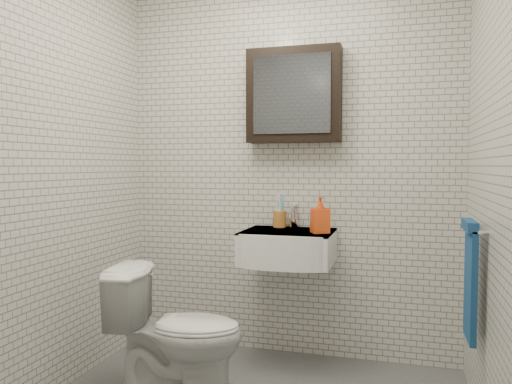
% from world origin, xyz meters
% --- Properties ---
extents(room_shell, '(2.22, 2.02, 2.51)m').
position_xyz_m(room_shell, '(0.00, 0.00, 1.47)').
color(room_shell, silver).
rests_on(room_shell, ground).
extents(washbasin, '(0.55, 0.50, 0.20)m').
position_xyz_m(washbasin, '(0.05, 0.73, 0.76)').
color(washbasin, white).
rests_on(washbasin, room_shell).
extents(faucet, '(0.06, 0.20, 0.15)m').
position_xyz_m(faucet, '(0.05, 0.93, 0.92)').
color(faucet, silver).
rests_on(faucet, washbasin).
extents(mirror_cabinet, '(0.60, 0.15, 0.60)m').
position_xyz_m(mirror_cabinet, '(0.05, 0.93, 1.70)').
color(mirror_cabinet, black).
rests_on(mirror_cabinet, room_shell).
extents(towel_rail, '(0.09, 0.30, 0.58)m').
position_xyz_m(towel_rail, '(1.04, 0.35, 0.72)').
color(towel_rail, silver).
rests_on(towel_rail, room_shell).
extents(toothbrush_cup, '(0.11, 0.11, 0.23)m').
position_xyz_m(toothbrush_cup, '(-0.04, 0.94, 0.91)').
color(toothbrush_cup, '#B7732D').
rests_on(toothbrush_cup, washbasin).
extents(soap_bottle, '(0.13, 0.13, 0.22)m').
position_xyz_m(soap_bottle, '(0.25, 0.73, 0.96)').
color(soap_bottle, '#E75218').
rests_on(soap_bottle, washbasin).
extents(toilet, '(0.75, 0.50, 0.71)m').
position_xyz_m(toilet, '(-0.43, 0.19, 0.36)').
color(toilet, white).
rests_on(toilet, ground).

